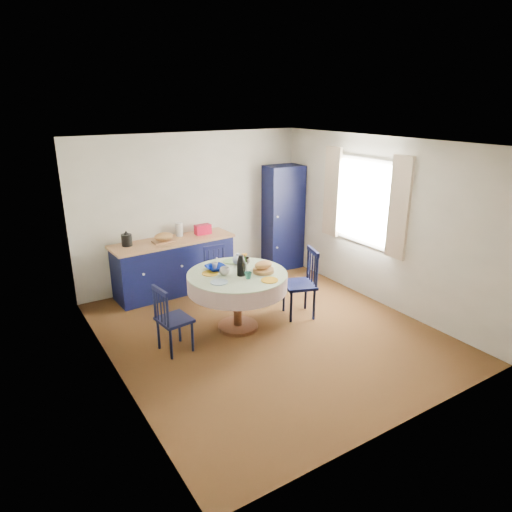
% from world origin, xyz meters
% --- Properties ---
extents(floor, '(4.50, 4.50, 0.00)m').
position_xyz_m(floor, '(0.00, 0.00, 0.00)').
color(floor, black).
rests_on(floor, ground).
extents(ceiling, '(4.50, 4.50, 0.00)m').
position_xyz_m(ceiling, '(0.00, 0.00, 2.50)').
color(ceiling, white).
rests_on(ceiling, wall_back).
extents(wall_back, '(4.00, 0.02, 2.50)m').
position_xyz_m(wall_back, '(0.00, 2.25, 1.25)').
color(wall_back, silver).
rests_on(wall_back, floor).
extents(wall_left, '(0.02, 4.50, 2.50)m').
position_xyz_m(wall_left, '(-2.00, 0.00, 1.25)').
color(wall_left, silver).
rests_on(wall_left, floor).
extents(wall_right, '(0.02, 4.50, 2.50)m').
position_xyz_m(wall_right, '(2.00, 0.00, 1.25)').
color(wall_right, silver).
rests_on(wall_right, floor).
extents(window, '(0.10, 1.74, 1.45)m').
position_xyz_m(window, '(1.95, 0.30, 1.52)').
color(window, white).
rests_on(window, wall_right).
extents(kitchen_counter, '(1.99, 0.70, 1.12)m').
position_xyz_m(kitchen_counter, '(-0.51, 1.96, 0.45)').
color(kitchen_counter, black).
rests_on(kitchen_counter, floor).
extents(pantry_cabinet, '(0.70, 0.53, 1.88)m').
position_xyz_m(pantry_cabinet, '(1.66, 2.00, 0.94)').
color(pantry_cabinet, black).
rests_on(pantry_cabinet, floor).
extents(dining_table, '(1.33, 1.33, 1.09)m').
position_xyz_m(dining_table, '(-0.28, 0.30, 0.68)').
color(dining_table, '#512D17').
rests_on(dining_table, floor).
extents(chair_left, '(0.42, 0.43, 0.88)m').
position_xyz_m(chair_left, '(-1.27, 0.21, 0.44)').
color(chair_left, black).
rests_on(chair_left, floor).
extents(chair_far, '(0.41, 0.40, 0.86)m').
position_xyz_m(chair_far, '(-0.08, 1.27, 0.44)').
color(chair_far, black).
rests_on(chair_far, floor).
extents(chair_right, '(0.55, 0.56, 1.00)m').
position_xyz_m(chair_right, '(0.70, 0.16, 0.50)').
color(chair_right, black).
rests_on(chair_right, floor).
extents(mug_a, '(0.13, 0.13, 0.10)m').
position_xyz_m(mug_a, '(-0.45, 0.34, 0.86)').
color(mug_a, silver).
rests_on(mug_a, dining_table).
extents(mug_b, '(0.10, 0.10, 0.09)m').
position_xyz_m(mug_b, '(-0.26, 0.05, 0.85)').
color(mug_b, '#29685B').
rests_on(mug_b, dining_table).
extents(mug_c, '(0.13, 0.13, 0.10)m').
position_xyz_m(mug_c, '(-0.02, 0.53, 0.86)').
color(mug_c, black).
rests_on(mug_c, dining_table).
extents(mug_d, '(0.09, 0.09, 0.08)m').
position_xyz_m(mug_d, '(-0.45, 0.63, 0.85)').
color(mug_d, silver).
rests_on(mug_d, dining_table).
extents(cobalt_bowl, '(0.27, 0.27, 0.07)m').
position_xyz_m(cobalt_bowl, '(-0.47, 0.56, 0.84)').
color(cobalt_bowl, navy).
rests_on(cobalt_bowl, dining_table).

